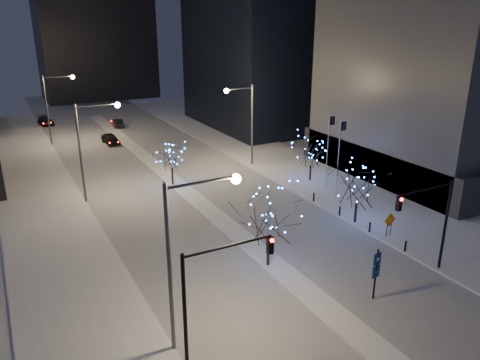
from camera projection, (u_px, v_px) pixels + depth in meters
ground at (336, 317)px, 29.29m from camera, size 160.00×160.00×0.00m
road at (156, 167)px, 58.36m from camera, size 20.00×130.00×0.02m
median at (169, 178)px, 54.18m from camera, size 2.00×80.00×0.15m
east_sidewalk at (327, 183)px, 52.58m from camera, size 10.00×90.00×0.15m
west_sidewalk at (54, 237)px, 39.63m from camera, size 8.00×90.00×0.15m
midrise_block at (475, 41)px, 54.44m from camera, size 30.00×22.00×30.00m
plinth at (458, 149)px, 58.76m from camera, size 30.00×24.00×4.00m
horizon_block at (92, 0)px, 101.42m from camera, size 24.00×14.00×42.00m
street_lamp_w_near at (187, 242)px, 24.80m from camera, size 4.40×0.56×10.00m
street_lamp_w_mid at (90, 139)px, 45.57m from camera, size 4.40×0.56×10.00m
street_lamp_w_far at (54, 100)px, 66.34m from camera, size 4.40×0.56×10.00m
street_lamp_east at (246, 115)px, 56.57m from camera, size 3.90×0.56×10.00m
traffic_signal_west at (212, 286)px, 23.93m from camera, size 5.26×0.43×7.00m
traffic_signal_east at (432, 214)px, 32.52m from camera, size 5.26×0.43×7.00m
flagpoles at (334, 150)px, 47.99m from camera, size 1.35×2.60×8.00m
bollards at (354, 219)px, 41.95m from camera, size 0.16×12.16×0.90m
car_near at (111, 139)px, 68.50m from camera, size 2.12×4.57×1.51m
car_mid at (117, 123)px, 79.01m from camera, size 1.84×4.39×1.41m
car_far at (46, 121)px, 80.48m from camera, size 2.51×4.93×1.37m
holiday_tree_median_near at (269, 216)px, 33.81m from camera, size 5.59×5.59×6.18m
holiday_tree_median_far at (171, 156)px, 50.81m from camera, size 3.85×3.85×4.82m
holiday_tree_plaza_near at (358, 185)px, 41.21m from camera, size 6.40×6.40×5.81m
holiday_tree_plaza_far at (311, 151)px, 52.09m from camera, size 5.26×5.26×5.46m
wayfinding_sign at (376, 269)px, 30.44m from camera, size 0.66×0.17×3.67m
construction_sign at (390, 222)px, 39.33m from camera, size 1.28×0.07×2.11m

